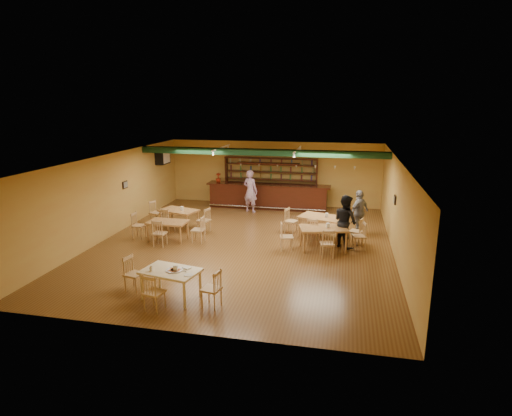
% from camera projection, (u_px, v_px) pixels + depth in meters
% --- Properties ---
extents(floor, '(12.00, 12.00, 0.00)m').
position_uv_depth(floor, '(244.00, 244.00, 14.88)').
color(floor, brown).
rests_on(floor, ground).
extents(ceiling_beam, '(10.00, 0.30, 0.25)m').
position_uv_depth(ceiling_beam, '(260.00, 152.00, 16.83)').
color(ceiling_beam, '#103217').
rests_on(ceiling_beam, ceiling).
extents(track_rail_left, '(0.05, 2.50, 0.05)m').
position_uv_depth(track_rail_left, '(221.00, 148.00, 17.74)').
color(track_rail_left, white).
rests_on(track_rail_left, ceiling).
extents(track_rail_right, '(0.05, 2.50, 0.05)m').
position_uv_depth(track_rail_right, '(297.00, 150.00, 17.10)').
color(track_rail_right, white).
rests_on(track_rail_right, ceiling).
extents(ac_unit, '(0.34, 0.70, 0.48)m').
position_uv_depth(ac_unit, '(163.00, 158.00, 19.25)').
color(ac_unit, white).
rests_on(ac_unit, wall_left).
extents(picture_left, '(0.04, 0.34, 0.28)m').
position_uv_depth(picture_left, '(125.00, 185.00, 16.41)').
color(picture_left, black).
rests_on(picture_left, wall_left).
extents(picture_right, '(0.04, 0.34, 0.28)m').
position_uv_depth(picture_right, '(395.00, 200.00, 13.94)').
color(picture_right, black).
rests_on(picture_right, wall_right).
extents(bar_counter, '(5.67, 0.85, 1.13)m').
position_uv_depth(bar_counter, '(268.00, 196.00, 19.65)').
color(bar_counter, '#36170A').
rests_on(bar_counter, ground).
extents(back_bar_hutch, '(4.39, 0.40, 2.28)m').
position_uv_depth(back_bar_hutch, '(271.00, 181.00, 20.10)').
color(back_bar_hutch, '#36170A').
rests_on(back_bar_hutch, ground).
extents(poinsettia, '(0.31, 0.31, 0.43)m').
position_uv_depth(poinsettia, '(218.00, 178.00, 19.93)').
color(poinsettia, maroon).
rests_on(poinsettia, bar_counter).
extents(dining_table_a, '(1.63, 1.23, 0.72)m').
position_uv_depth(dining_table_a, '(179.00, 219.00, 16.67)').
color(dining_table_a, '#9E6638').
rests_on(dining_table_a, ground).
extents(dining_table_b, '(1.84, 1.43, 0.81)m').
position_uv_depth(dining_table_b, '(322.00, 227.00, 15.38)').
color(dining_table_b, '#9E6638').
rests_on(dining_table_b, ground).
extents(dining_table_c, '(1.40, 0.85, 0.69)m').
position_uv_depth(dining_table_c, '(168.00, 231.00, 15.20)').
color(dining_table_c, '#9E6638').
rests_on(dining_table_c, ground).
extents(dining_table_d, '(1.71, 1.26, 0.77)m').
position_uv_depth(dining_table_d, '(323.00, 238.00, 14.20)').
color(dining_table_d, '#9E6638').
rests_on(dining_table_d, ground).
extents(near_table, '(1.55, 1.15, 0.75)m').
position_uv_depth(near_table, '(171.00, 284.00, 10.70)').
color(near_table, beige).
rests_on(near_table, ground).
extents(pizza_tray, '(0.42, 0.42, 0.01)m').
position_uv_depth(pizza_tray, '(174.00, 270.00, 10.59)').
color(pizza_tray, silver).
rests_on(pizza_tray, near_table).
extents(parmesan_shaker, '(0.09, 0.09, 0.11)m').
position_uv_depth(parmesan_shaker, '(151.00, 269.00, 10.54)').
color(parmesan_shaker, '#EAE5C6').
rests_on(parmesan_shaker, near_table).
extents(napkin_stack, '(0.25, 0.22, 0.03)m').
position_uv_depth(napkin_stack, '(187.00, 268.00, 10.72)').
color(napkin_stack, white).
rests_on(napkin_stack, near_table).
extents(pizza_server, '(0.33, 0.21, 0.00)m').
position_uv_depth(pizza_server, '(181.00, 270.00, 10.60)').
color(pizza_server, silver).
rests_on(pizza_server, pizza_tray).
extents(side_plate, '(0.26, 0.26, 0.01)m').
position_uv_depth(side_plate, '(189.00, 275.00, 10.31)').
color(side_plate, white).
rests_on(side_plate, near_table).
extents(patron_bar, '(0.81, 0.67, 1.90)m').
position_uv_depth(patron_bar, '(250.00, 191.00, 18.90)').
color(patron_bar, '#9350AE').
rests_on(patron_bar, ground).
extents(patron_right_a, '(1.09, 1.11, 1.81)m').
position_uv_depth(patron_right_a, '(345.00, 221.00, 14.34)').
color(patron_right_a, black).
rests_on(patron_right_a, ground).
extents(patron_right_b, '(0.93, 1.03, 1.68)m').
position_uv_depth(patron_right_b, '(359.00, 212.00, 15.75)').
color(patron_right_b, slate).
rests_on(patron_right_b, ground).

